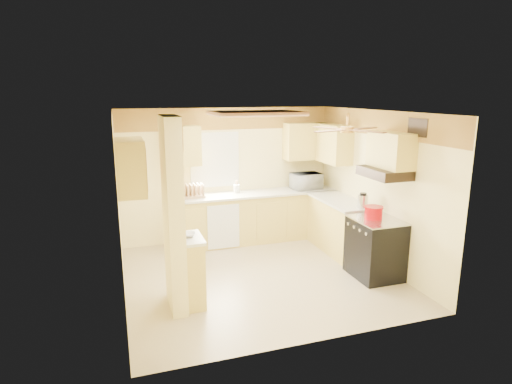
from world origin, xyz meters
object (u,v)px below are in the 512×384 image
object	(u,v)px
stove	(375,248)
dutch_oven	(374,212)
bowl	(188,235)
microwave	(306,181)
kettle	(363,201)

from	to	relation	value
stove	dutch_oven	distance (m)	0.55
stove	bowl	bearing A→B (deg)	179.36
microwave	bowl	bearing A→B (deg)	34.78
stove	microwave	distance (m)	2.24
dutch_oven	kettle	xyz separation A→B (m)	(0.13, 0.50, 0.04)
microwave	bowl	xyz separation A→B (m)	(-2.65, -2.10, -0.13)
bowl	dutch_oven	xyz separation A→B (m)	(2.80, 0.02, 0.05)
bowl	kettle	distance (m)	2.97
microwave	stove	bearing A→B (deg)	91.26
bowl	kettle	bearing A→B (deg)	10.07
bowl	dutch_oven	bearing A→B (deg)	0.36
bowl	kettle	size ratio (longest dim) A/B	0.77
microwave	kettle	xyz separation A→B (m)	(0.27, -1.58, -0.04)
stove	dutch_oven	bearing A→B (deg)	126.98
stove	dutch_oven	xyz separation A→B (m)	(-0.04, 0.05, 0.55)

